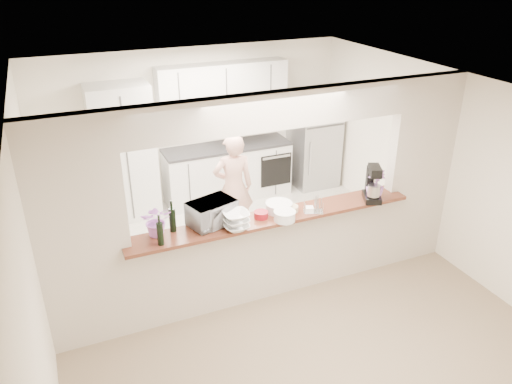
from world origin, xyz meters
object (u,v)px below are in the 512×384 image
refrigerator (314,139)px  stand_mixer (373,185)px  toaster_oven (212,213)px  person (233,188)px

refrigerator → stand_mixer: (-0.79, -2.79, 0.44)m
toaster_oven → refrigerator: bearing=26.1°
refrigerator → person: (-1.97, -1.20, -0.07)m
refrigerator → toaster_oven: (-2.75, -2.60, 0.38)m
refrigerator → person: bearing=-148.7°
stand_mixer → person: bearing=126.6°
stand_mixer → refrigerator: bearing=74.1°
stand_mixer → person: 2.04m
refrigerator → stand_mixer: size_ratio=3.86×
toaster_oven → person: 1.66m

